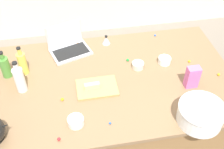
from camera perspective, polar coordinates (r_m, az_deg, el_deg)
The scene contains 22 objects.
ground_plane at distance 2.77m, azimuth 0.00°, elevation -14.49°, with size 12.00×12.00×0.00m, color slate.
island_counter at distance 2.40m, azimuth 0.00°, elevation -8.72°, with size 1.84×1.11×0.90m.
laptop at distance 2.33m, azimuth -8.91°, elevation 5.85°, with size 0.36×0.31×0.22m.
mixing_bowl_large at distance 1.85m, azimuth 17.73°, elevation -7.64°, with size 0.30×0.30×0.13m.
bottle_oil at distance 2.16m, azimuth -17.86°, elevation 2.27°, with size 0.06×0.06×0.24m.
bottle_olive at distance 2.18m, azimuth -21.06°, elevation 1.54°, with size 0.07×0.07×0.22m.
bottle_vinegar at distance 2.02m, azimuth -18.43°, elevation -0.93°, with size 0.07×0.07×0.26m.
cutting_board at distance 2.00m, azimuth -3.11°, elevation -2.71°, with size 0.29×0.20×0.02m, color tan.
butter_stick_left at distance 1.97m, azimuth -4.12°, elevation -2.29°, with size 0.11×0.04×0.04m, color #F4E58C.
ramekin_small at distance 2.23m, azimuth 10.71°, elevation 2.88°, with size 0.10×0.10×0.05m, color white.
ramekin_medium at distance 1.79m, azimuth -7.44°, elevation -9.49°, with size 0.10×0.10×0.05m, color white.
ramekin_wide at distance 2.16m, azimuth 5.33°, elevation 1.91°, with size 0.09×0.09×0.05m, color beige.
kitchen_timer at distance 2.39m, azimuth -1.21°, elevation 7.09°, with size 0.07×0.07×0.08m.
candy_bag at distance 2.04m, azimuth 16.13°, elevation -0.52°, with size 0.09×0.06×0.17m, color pink.
candy_0 at distance 1.75m, azimuth -10.84°, elevation -12.88°, with size 0.02×0.02×0.02m, color red.
candy_1 at distance 2.52m, azimuth 8.82°, elevation 7.94°, with size 0.02×0.02×0.02m, color blue.
candy_2 at distance 1.94m, azimuth -10.17°, elevation -5.04°, with size 0.02×0.02×0.02m, color yellow.
candy_3 at distance 2.40m, azimuth -7.04°, elevation 6.24°, with size 0.02×0.02×0.02m, color orange.
candy_4 at distance 2.29m, azimuth 15.55°, elevation 2.62°, with size 0.02×0.02×0.02m, color yellow.
candy_5 at distance 2.24m, azimuth 21.02°, elevation -0.00°, with size 0.02×0.02×0.02m, color yellow.
candy_6 at distance 1.79m, azimuth -0.41°, elevation -9.93°, with size 0.02×0.02×0.02m, color blue.
candy_7 at distance 2.22m, azimuth 3.23°, elevation 3.01°, with size 0.02×0.02×0.02m, color green.
Camera 1 is at (-0.26, -1.46, 2.34)m, focal length 44.61 mm.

